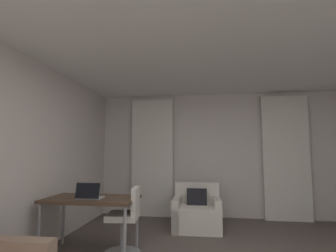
# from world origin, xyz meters

# --- Properties ---
(wall_window) EXTENTS (5.12, 0.06, 2.60)m
(wall_window) POSITION_xyz_m (0.00, 3.03, 1.30)
(wall_window) COLOR silver
(wall_window) RESTS_ON ground
(wall_left) EXTENTS (0.06, 6.12, 2.60)m
(wall_left) POSITION_xyz_m (-2.53, 0.00, 1.30)
(wall_left) COLOR silver
(wall_left) RESTS_ON ground
(ceiling) EXTENTS (5.12, 6.12, 0.06)m
(ceiling) POSITION_xyz_m (0.00, 0.00, 2.63)
(ceiling) COLOR white
(ceiling) RESTS_ON wall_left
(curtain_left_panel) EXTENTS (0.90, 0.06, 2.50)m
(curtain_left_panel) POSITION_xyz_m (-1.38, 2.90, 1.25)
(curtain_left_panel) COLOR silver
(curtain_left_panel) RESTS_ON ground
(curtain_right_panel) EXTENTS (0.90, 0.06, 2.50)m
(curtain_right_panel) POSITION_xyz_m (1.38, 2.90, 1.25)
(curtain_right_panel) COLOR silver
(curtain_right_panel) RESTS_ON ground
(armchair) EXTENTS (0.84, 0.79, 0.78)m
(armchair) POSITION_xyz_m (-0.40, 2.14, 0.27)
(armchair) COLOR silver
(armchair) RESTS_ON ground
(desk) EXTENTS (1.23, 0.68, 0.73)m
(desk) POSITION_xyz_m (-1.79, 0.81, 0.67)
(desk) COLOR #4C3828
(desk) RESTS_ON ground
(desk_chair) EXTENTS (0.48, 0.48, 0.88)m
(desk_chair) POSITION_xyz_m (-1.31, 0.82, 0.39)
(desk_chair) COLOR gray
(desk_chair) RESTS_ON ground
(laptop) EXTENTS (0.32, 0.25, 0.22)m
(laptop) POSITION_xyz_m (-1.78, 0.72, 0.78)
(laptop) COLOR #ADADB2
(laptop) RESTS_ON desk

